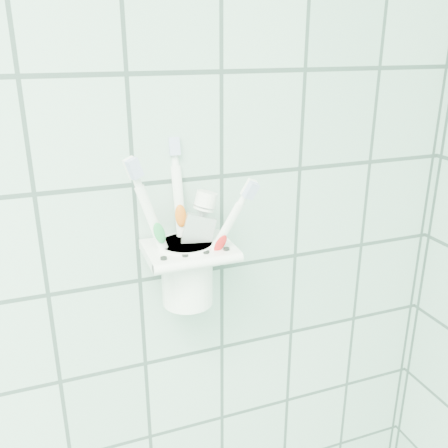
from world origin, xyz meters
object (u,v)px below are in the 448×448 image
at_px(holder_bracket, 189,251).
at_px(cup, 187,270).
at_px(toothpaste_tube, 181,239).
at_px(toothbrush_orange, 185,233).
at_px(toothbrush_pink, 181,226).
at_px(toothbrush_blue, 185,220).

relative_size(holder_bracket, cup, 1.29).
xyz_separation_m(holder_bracket, toothpaste_tube, (-0.01, 0.00, 0.02)).
height_order(holder_bracket, cup, same).
height_order(toothbrush_orange, toothpaste_tube, toothbrush_orange).
bearing_deg(holder_bracket, toothbrush_pink, -170.55).
bearing_deg(holder_bracket, toothbrush_blue, 93.29).
bearing_deg(toothbrush_blue, cup, -93.79).
bearing_deg(toothbrush_orange, cup, 59.27).
xyz_separation_m(toothbrush_pink, toothbrush_blue, (0.01, 0.01, 0.00)).
bearing_deg(cup, toothpaste_tube, -156.54).
height_order(toothbrush_pink, toothpaste_tube, toothbrush_pink).
relative_size(toothbrush_pink, toothbrush_orange, 1.12).
height_order(holder_bracket, toothpaste_tube, toothpaste_tube).
bearing_deg(toothbrush_orange, toothpaste_tube, 128.26).
xyz_separation_m(toothbrush_blue, toothbrush_orange, (-0.00, -0.01, -0.01)).
bearing_deg(cup, toothbrush_pink, -147.99).
height_order(holder_bracket, toothbrush_blue, toothbrush_blue).
relative_size(holder_bracket, toothbrush_blue, 0.53).
distance_m(toothbrush_blue, toothbrush_orange, 0.02).
xyz_separation_m(cup, toothbrush_pink, (-0.01, -0.01, 0.07)).
distance_m(toothbrush_orange, toothpaste_tube, 0.01).
relative_size(toothbrush_blue, toothpaste_tube, 1.34).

